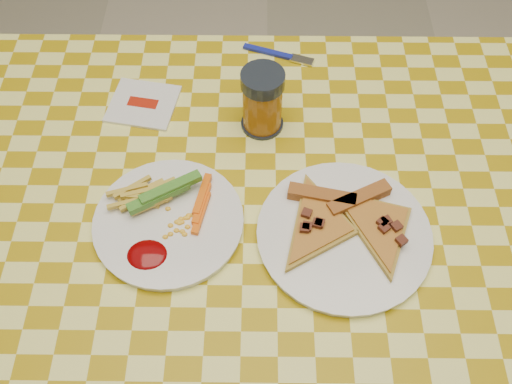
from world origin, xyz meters
TOP-DOWN VIEW (x-y plane):
  - ground at (0.00, 0.00)m, footprint 8.00×8.00m
  - table at (0.00, 0.00)m, footprint 1.28×0.88m
  - plate_left at (-0.17, -0.00)m, footprint 0.30×0.30m
  - plate_right at (0.10, -0.02)m, footprint 0.31×0.31m
  - fries_veggies at (-0.18, 0.01)m, footprint 0.18×0.17m
  - pizza_slices at (0.11, -0.01)m, footprint 0.28×0.24m
  - drink_glass at (-0.02, 0.21)m, footprint 0.08×0.08m
  - napkin at (-0.24, 0.25)m, footprint 0.13×0.13m
  - fork at (0.01, 0.38)m, footprint 0.14×0.06m

SIDE VIEW (x-z plane):
  - ground at x=0.00m, z-range 0.00..0.00m
  - table at x=0.00m, z-range 0.30..1.06m
  - napkin at x=-0.24m, z-range 0.76..0.76m
  - fork at x=0.01m, z-range 0.76..0.76m
  - plate_left at x=-0.17m, z-range 0.76..0.77m
  - plate_right at x=0.10m, z-range 0.76..0.77m
  - pizza_slices at x=0.11m, z-range 0.76..0.79m
  - fries_veggies at x=-0.18m, z-range 0.76..0.80m
  - drink_glass at x=-0.02m, z-range 0.75..0.88m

